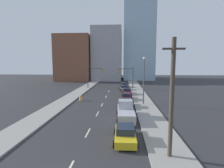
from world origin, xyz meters
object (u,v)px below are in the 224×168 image
sedan_gray (124,88)px  street_lamp (144,77)px  utility_pole_right_near (172,98)px  pickup_truck_silver (126,112)px  traffic_signal_right (128,75)px  sedan_blue (126,103)px  sedan_brown (124,85)px  sedan_maroon (127,97)px  traffic_signal_left (92,75)px  sedan_red (127,92)px  traffic_barrel (81,98)px  sedan_yellow (125,134)px

sedan_gray → street_lamp: bearing=-81.8°
utility_pole_right_near → street_lamp: size_ratio=1.09×
utility_pole_right_near → pickup_truck_silver: bearing=108.8°
traffic_signal_right → sedan_gray: bearing=-109.8°
utility_pole_right_near → sedan_blue: bearing=101.1°
sedan_blue → sedan_brown: size_ratio=0.93×
sedan_maroon → sedan_gray: sedan_maroon is taller
traffic_signal_left → sedan_red: 14.16m
street_lamp → pickup_truck_silver: street_lamp is taller
sedan_blue → sedan_gray: 18.02m
utility_pole_right_near → traffic_barrel: size_ratio=9.40×
sedan_yellow → sedan_blue: (0.34, 12.34, 0.01)m
sedan_maroon → traffic_signal_left: bearing=124.2°
street_lamp → sedan_red: street_lamp is taller
utility_pole_right_near → sedan_gray: size_ratio=2.00×
sedan_yellow → sedan_gray: (0.05, 30.36, -0.01)m
traffic_signal_right → street_lamp: bearing=-84.2°
sedan_yellow → sedan_blue: size_ratio=1.01×
pickup_truck_silver → utility_pole_right_near: bearing=-72.9°
sedan_yellow → sedan_red: bearing=87.6°
sedan_maroon → sedan_red: bearing=91.4°
traffic_signal_left → traffic_barrel: bearing=-87.4°
traffic_barrel → street_lamp: street_lamp is taller
sedan_brown → sedan_maroon: bearing=-91.5°
sedan_gray → sedan_brown: sedan_brown is taller
traffic_barrel → pickup_truck_silver: pickup_truck_silver is taller
traffic_signal_right → sedan_blue: traffic_signal_right is taller
pickup_truck_silver → traffic_barrel: bearing=127.2°
utility_pole_right_near → traffic_barrel: (-11.55, 19.65, -4.11)m
pickup_truck_silver → sedan_blue: size_ratio=1.35×
sedan_red → sedan_brown: 11.72m
pickup_truck_silver → sedan_red: size_ratio=1.25×
pickup_truck_silver → sedan_blue: pickup_truck_silver is taller
traffic_signal_right → sedan_yellow: bearing=-92.2°
sedan_yellow → sedan_brown: 35.76m
street_lamp → sedan_red: (-2.61, 9.74, -4.08)m
sedan_maroon → sedan_brown: 17.76m
sedan_blue → traffic_barrel: bearing=155.4°
traffic_barrel → sedan_blue: sedan_blue is taller
sedan_blue → sedan_maroon: size_ratio=0.91×
traffic_barrel → sedan_gray: size_ratio=0.21×
sedan_yellow → pickup_truck_silver: (0.15, 6.49, 0.27)m
pickup_truck_silver → sedan_gray: size_ratio=1.33×
street_lamp → sedan_brown: street_lamp is taller
traffic_signal_left → traffic_signal_right: same height
pickup_truck_silver → sedan_yellow: bearing=-93.0°
pickup_truck_silver → sedan_brown: pickup_truck_silver is taller
traffic_signal_right → sedan_brown: traffic_signal_right is taller
street_lamp → sedan_yellow: bearing=-103.0°
sedan_blue → sedan_brown: (-0.23, 23.42, -0.00)m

